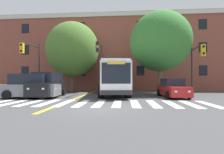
{
  "coord_description": "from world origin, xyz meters",
  "views": [
    {
      "loc": [
        1.61,
        -9.92,
        1.66
      ],
      "look_at": [
        0.18,
        7.81,
        1.89
      ],
      "focal_mm": 28.0,
      "sensor_mm": 36.0,
      "label": 1
    }
  ],
  "objects_px": {
    "city_bus": "(113,78)",
    "car_silver_behind_bus": "(123,83)",
    "car_grey_cross_street": "(30,87)",
    "street_tree_curbside_large": "(160,41)",
    "traffic_light_overhead": "(101,58)",
    "traffic_light_near_corner": "(196,60)",
    "traffic_light_far_corner": "(33,59)",
    "street_tree_curbside_small": "(73,49)",
    "car_black_near_lane": "(48,85)",
    "car_red_far_lane": "(172,89)"
  },
  "relations": [
    {
      "from": "traffic_light_far_corner",
      "to": "street_tree_curbside_small",
      "type": "bearing_deg",
      "value": 55.63
    },
    {
      "from": "car_black_near_lane",
      "to": "car_silver_behind_bus",
      "type": "xyz_separation_m",
      "value": [
        6.83,
        11.43,
        0.06
      ]
    },
    {
      "from": "car_grey_cross_street",
      "to": "traffic_light_far_corner",
      "type": "bearing_deg",
      "value": 116.71
    },
    {
      "from": "car_silver_behind_bus",
      "to": "car_grey_cross_street",
      "type": "relative_size",
      "value": 1.07
    },
    {
      "from": "car_grey_cross_street",
      "to": "traffic_light_overhead",
      "type": "height_order",
      "value": "traffic_light_overhead"
    },
    {
      "from": "traffic_light_near_corner",
      "to": "traffic_light_overhead",
      "type": "xyz_separation_m",
      "value": [
        -9.8,
        0.64,
        0.36
      ]
    },
    {
      "from": "traffic_light_overhead",
      "to": "city_bus",
      "type": "bearing_deg",
      "value": 0.62
    },
    {
      "from": "traffic_light_far_corner",
      "to": "street_tree_curbside_small",
      "type": "height_order",
      "value": "street_tree_curbside_small"
    },
    {
      "from": "car_black_near_lane",
      "to": "car_silver_behind_bus",
      "type": "bearing_deg",
      "value": 59.13
    },
    {
      "from": "car_silver_behind_bus",
      "to": "street_tree_curbside_large",
      "type": "height_order",
      "value": "street_tree_curbside_large"
    },
    {
      "from": "car_red_far_lane",
      "to": "car_silver_behind_bus",
      "type": "distance_m",
      "value": 11.75
    },
    {
      "from": "car_silver_behind_bus",
      "to": "car_grey_cross_street",
      "type": "height_order",
      "value": "car_silver_behind_bus"
    },
    {
      "from": "street_tree_curbside_large",
      "to": "car_black_near_lane",
      "type": "bearing_deg",
      "value": -159.24
    },
    {
      "from": "city_bus",
      "to": "traffic_light_overhead",
      "type": "relative_size",
      "value": 1.9
    },
    {
      "from": "traffic_light_near_corner",
      "to": "traffic_light_far_corner",
      "type": "bearing_deg",
      "value": -179.34
    },
    {
      "from": "car_grey_cross_street",
      "to": "street_tree_curbside_small",
      "type": "distance_m",
      "value": 8.97
    },
    {
      "from": "street_tree_curbside_large",
      "to": "street_tree_curbside_small",
      "type": "bearing_deg",
      "value": 168.53
    },
    {
      "from": "street_tree_curbside_large",
      "to": "street_tree_curbside_small",
      "type": "xyz_separation_m",
      "value": [
        -10.81,
        2.19,
        -0.4
      ]
    },
    {
      "from": "car_red_far_lane",
      "to": "traffic_light_far_corner",
      "type": "height_order",
      "value": "traffic_light_far_corner"
    },
    {
      "from": "traffic_light_near_corner",
      "to": "street_tree_curbside_small",
      "type": "xyz_separation_m",
      "value": [
        -14.03,
        4.19,
        2.0
      ]
    },
    {
      "from": "car_silver_behind_bus",
      "to": "car_black_near_lane",
      "type": "bearing_deg",
      "value": -120.87
    },
    {
      "from": "car_black_near_lane",
      "to": "traffic_light_far_corner",
      "type": "xyz_separation_m",
      "value": [
        -2.67,
        2.03,
        2.75
      ]
    },
    {
      "from": "traffic_light_near_corner",
      "to": "street_tree_curbside_large",
      "type": "xyz_separation_m",
      "value": [
        -3.21,
        2.0,
        2.4
      ]
    },
    {
      "from": "car_red_far_lane",
      "to": "car_grey_cross_street",
      "type": "xyz_separation_m",
      "value": [
        -12.66,
        -1.9,
        0.23
      ]
    },
    {
      "from": "city_bus",
      "to": "car_grey_cross_street",
      "type": "relative_size",
      "value": 2.2
    },
    {
      "from": "car_red_far_lane",
      "to": "street_tree_curbside_large",
      "type": "distance_m",
      "value": 6.27
    },
    {
      "from": "city_bus",
      "to": "car_red_far_lane",
      "type": "relative_size",
      "value": 2.27
    },
    {
      "from": "traffic_light_near_corner",
      "to": "traffic_light_far_corner",
      "type": "distance_m",
      "value": 17.03
    },
    {
      "from": "car_silver_behind_bus",
      "to": "traffic_light_overhead",
      "type": "relative_size",
      "value": 0.92
    },
    {
      "from": "traffic_light_far_corner",
      "to": "traffic_light_overhead",
      "type": "height_order",
      "value": "traffic_light_far_corner"
    },
    {
      "from": "street_tree_curbside_large",
      "to": "traffic_light_far_corner",
      "type": "bearing_deg",
      "value": -170.98
    },
    {
      "from": "traffic_light_near_corner",
      "to": "car_silver_behind_bus",
      "type": "bearing_deg",
      "value": 129.28
    },
    {
      "from": "traffic_light_overhead",
      "to": "street_tree_curbside_large",
      "type": "relative_size",
      "value": 0.61
    },
    {
      "from": "street_tree_curbside_small",
      "to": "traffic_light_near_corner",
      "type": "bearing_deg",
      "value": -16.64
    },
    {
      "from": "car_grey_cross_street",
      "to": "traffic_light_overhead",
      "type": "relative_size",
      "value": 0.86
    },
    {
      "from": "car_silver_behind_bus",
      "to": "traffic_light_near_corner",
      "type": "relative_size",
      "value": 1.01
    },
    {
      "from": "car_red_far_lane",
      "to": "traffic_light_overhead",
      "type": "distance_m",
      "value": 8.01
    },
    {
      "from": "traffic_light_far_corner",
      "to": "traffic_light_overhead",
      "type": "xyz_separation_m",
      "value": [
        7.23,
        0.83,
        0.08
      ]
    },
    {
      "from": "traffic_light_overhead",
      "to": "street_tree_curbside_large",
      "type": "xyz_separation_m",
      "value": [
        6.58,
        1.36,
        2.04
      ]
    },
    {
      "from": "traffic_light_overhead",
      "to": "car_silver_behind_bus",
      "type": "bearing_deg",
      "value": 75.17
    },
    {
      "from": "city_bus",
      "to": "car_silver_behind_bus",
      "type": "distance_m",
      "value": 8.63
    },
    {
      "from": "car_silver_behind_bus",
      "to": "traffic_light_far_corner",
      "type": "relative_size",
      "value": 0.92
    },
    {
      "from": "car_grey_cross_street",
      "to": "traffic_light_far_corner",
      "type": "distance_m",
      "value": 4.58
    },
    {
      "from": "car_grey_cross_street",
      "to": "car_black_near_lane",
      "type": "bearing_deg",
      "value": 48.68
    },
    {
      "from": "street_tree_curbside_small",
      "to": "traffic_light_far_corner",
      "type": "bearing_deg",
      "value": -124.37
    },
    {
      "from": "car_grey_cross_street",
      "to": "street_tree_curbside_large",
      "type": "bearing_deg",
      "value": 23.94
    },
    {
      "from": "car_black_near_lane",
      "to": "traffic_light_overhead",
      "type": "height_order",
      "value": "traffic_light_overhead"
    },
    {
      "from": "car_grey_cross_street",
      "to": "street_tree_curbside_large",
      "type": "relative_size",
      "value": 0.53
    },
    {
      "from": "traffic_light_near_corner",
      "to": "street_tree_curbside_large",
      "type": "distance_m",
      "value": 4.48
    },
    {
      "from": "city_bus",
      "to": "car_silver_behind_bus",
      "type": "relative_size",
      "value": 2.06
    }
  ]
}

